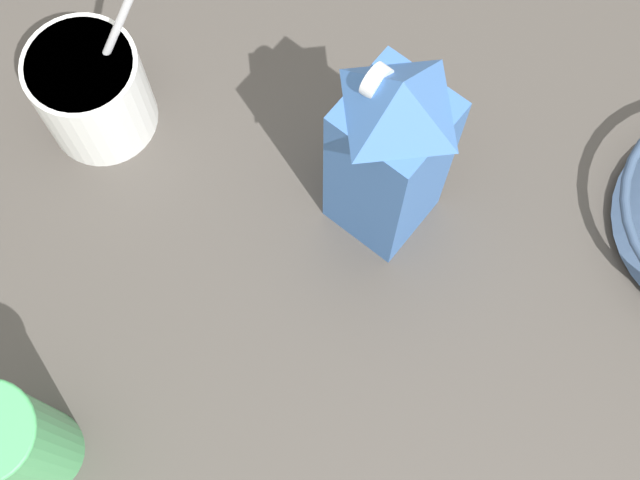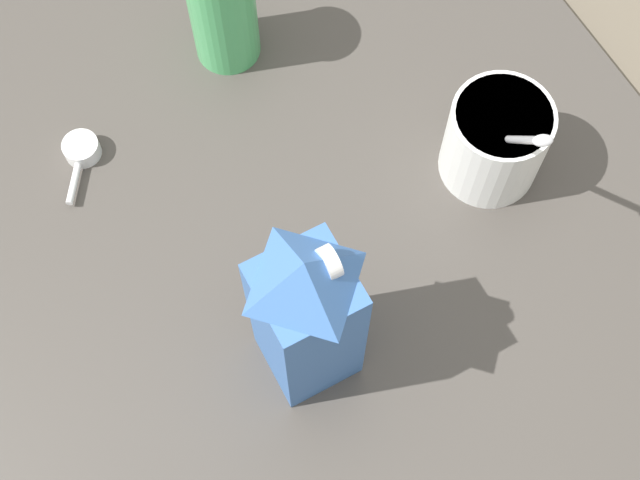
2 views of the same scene
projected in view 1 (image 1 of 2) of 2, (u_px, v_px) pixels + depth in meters
name	position (u px, v px, depth m)	size (l,w,h in m)	color
ground_plane	(344.00, 340.00, 0.89)	(6.00, 6.00, 0.00)	#665B4C
countertop	(344.00, 337.00, 0.88)	(1.11, 1.11, 0.03)	#47423D
milk_carton	(390.00, 154.00, 0.78)	(0.08, 0.08, 0.26)	#3D6BB2
yogurt_tub	(91.00, 89.00, 0.88)	(0.15, 0.11, 0.23)	white
drinking_cup	(14.00, 442.00, 0.75)	(0.08, 0.08, 0.16)	#4CB266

